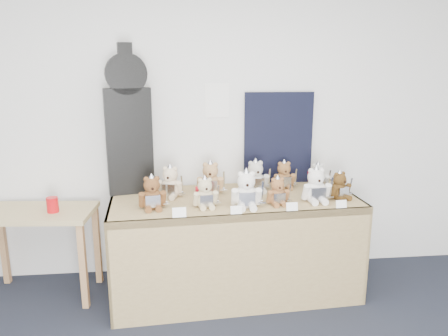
{
  "coord_description": "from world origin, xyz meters",
  "views": [
    {
      "loc": [
        -0.15,
        -1.35,
        1.92
      ],
      "look_at": [
        0.2,
        1.94,
        1.11
      ],
      "focal_mm": 35.0,
      "sensor_mm": 36.0,
      "label": 1
    }
  ],
  "objects": [
    {
      "name": "entry_card_d",
      "position": [
        1.06,
        1.69,
        0.87
      ],
      "size": [
        0.08,
        0.02,
        0.06
      ],
      "primitive_type": "cube",
      "rotation": [
        -0.24,
        0.0,
        0.06
      ],
      "color": "white",
      "rests_on": "display_table"
    },
    {
      "name": "entry_card_a",
      "position": [
        -0.16,
        1.61,
        0.87
      ],
      "size": [
        0.1,
        0.03,
        0.07
      ],
      "primitive_type": "cube",
      "rotation": [
        -0.24,
        0.0,
        0.06
      ],
      "color": "white",
      "rests_on": "display_table"
    },
    {
      "name": "side_table",
      "position": [
        -1.31,
        2.13,
        0.62
      ],
      "size": [
        0.94,
        0.57,
        0.75
      ],
      "rotation": [
        0.0,
        0.0,
        -0.09
      ],
      "color": "#A18B57",
      "rests_on": "floor"
    },
    {
      "name": "teddy_front_far_left",
      "position": [
        -0.36,
        1.83,
        0.95
      ],
      "size": [
        0.24,
        0.2,
        0.29
      ],
      "rotation": [
        0.0,
        0.0,
        0.13
      ],
      "color": "brown",
      "rests_on": "display_table"
    },
    {
      "name": "teddy_back_end",
      "position": [
        1.04,
        2.2,
        0.94
      ],
      "size": [
        0.22,
        0.19,
        0.26
      ],
      "rotation": [
        0.0,
        0.0,
        0.13
      ],
      "color": "silver",
      "rests_on": "display_table"
    },
    {
      "name": "teddy_front_left",
      "position": [
        0.04,
        1.82,
        0.94
      ],
      "size": [
        0.22,
        0.19,
        0.26
      ],
      "rotation": [
        0.0,
        0.0,
        0.14
      ],
      "color": "#C4B38A",
      "rests_on": "display_table"
    },
    {
      "name": "teddy_front_far_right",
      "position": [
        0.92,
        1.86,
        0.96
      ],
      "size": [
        0.26,
        0.21,
        0.31
      ],
      "rotation": [
        0.0,
        0.0,
        0.04
      ],
      "color": "white",
      "rests_on": "display_table"
    },
    {
      "name": "teddy_back_centre_right",
      "position": [
        0.49,
        2.2,
        0.96
      ],
      "size": [
        0.25,
        0.22,
        0.3
      ],
      "rotation": [
        0.0,
        0.0,
        0.12
      ],
      "color": "beige",
      "rests_on": "display_table"
    },
    {
      "name": "teddy_front_right",
      "position": [
        0.6,
        1.83,
        0.93
      ],
      "size": [
        0.2,
        0.17,
        0.25
      ],
      "rotation": [
        0.0,
        0.0,
        0.1
      ],
      "color": "brown",
      "rests_on": "display_table"
    },
    {
      "name": "room_shell",
      "position": [
        0.19,
        2.49,
        1.59
      ],
      "size": [
        6.0,
        6.0,
        6.0
      ],
      "color": "silver",
      "rests_on": "floor"
    },
    {
      "name": "display_table",
      "position": [
        0.3,
        1.96,
        0.66
      ],
      "size": [
        2.05,
        0.96,
        0.84
      ],
      "rotation": [
        0.0,
        0.0,
        0.06
      ],
      "color": "olive",
      "rests_on": "floor"
    },
    {
      "name": "teddy_back_centre_left",
      "position": [
        0.1,
        2.16,
        0.96
      ],
      "size": [
        0.25,
        0.21,
        0.31
      ],
      "rotation": [
        0.0,
        0.0,
        -0.11
      ],
      "color": "tan",
      "rests_on": "display_table"
    },
    {
      "name": "entry_card_b",
      "position": [
        0.25,
        1.64,
        0.87
      ],
      "size": [
        0.09,
        0.02,
        0.06
      ],
      "primitive_type": "cube",
      "rotation": [
        -0.24,
        0.0,
        0.06
      ],
      "color": "white",
      "rests_on": "display_table"
    },
    {
      "name": "red_cup",
      "position": [
        -1.16,
        2.08,
        0.81
      ],
      "size": [
        0.09,
        0.09,
        0.12
      ],
      "primitive_type": "cylinder",
      "color": "red",
      "rests_on": "side_table"
    },
    {
      "name": "teddy_back_right",
      "position": [
        0.76,
        2.27,
        0.94
      ],
      "size": [
        0.22,
        0.17,
        0.27
      ],
      "rotation": [
        0.0,
        0.0,
        0.01
      ],
      "color": "brown",
      "rests_on": "display_table"
    },
    {
      "name": "teddy_front_centre",
      "position": [
        0.35,
        1.78,
        0.97
      ],
      "size": [
        0.26,
        0.21,
        0.32
      ],
      "rotation": [
        0.0,
        0.0,
        -0.04
      ],
      "color": "white",
      "rests_on": "display_table"
    },
    {
      "name": "teddy_front_end",
      "position": [
        1.13,
        1.92,
        0.94
      ],
      "size": [
        0.21,
        0.2,
        0.26
      ],
      "rotation": [
        0.0,
        0.0,
        0.39
      ],
      "color": "#4E361A",
      "rests_on": "display_table"
    },
    {
      "name": "guitar_case",
      "position": [
        -0.56,
        2.26,
        1.44
      ],
      "size": [
        0.39,
        0.19,
        1.23
      ],
      "rotation": [
        0.0,
        0.0,
        0.22
      ],
      "color": "black",
      "rests_on": "display_table"
    },
    {
      "name": "navy_board",
      "position": [
        0.74,
        2.45,
        1.25
      ],
      "size": [
        0.62,
        0.03,
        0.82
      ],
      "primitive_type": "cube",
      "rotation": [
        0.0,
        0.0,
        -0.02
      ],
      "color": "black",
      "rests_on": "display_table"
    },
    {
      "name": "teddy_back_left",
      "position": [
        -0.23,
        2.11,
        0.95
      ],
      "size": [
        0.24,
        0.22,
        0.29
      ],
      "rotation": [
        0.0,
        0.0,
        -0.26
      ],
      "color": "beige",
      "rests_on": "display_table"
    },
    {
      "name": "entry_card_c",
      "position": [
        0.68,
        1.66,
        0.87
      ],
      "size": [
        0.09,
        0.02,
        0.06
      ],
      "primitive_type": "cube",
      "rotation": [
        -0.24,
        0.0,
        0.06
      ],
      "color": "white",
      "rests_on": "display_table"
    }
  ]
}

